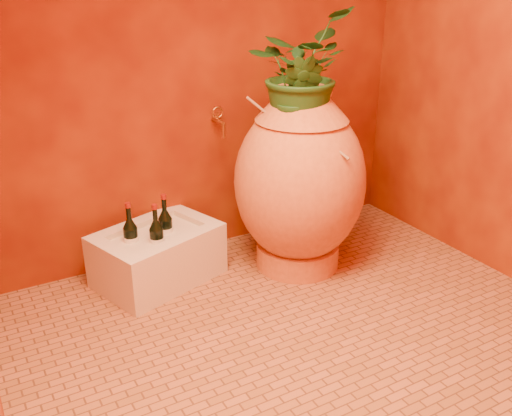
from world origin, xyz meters
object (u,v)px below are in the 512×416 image
wine_bottle_b (131,239)px  wine_bottle_c (166,230)px  wall_tap (219,120)px  stone_basin (158,256)px  wine_bottle_a (157,240)px  amphora (300,181)px

wine_bottle_b → wine_bottle_c: bearing=4.4°
wine_bottle_b → wall_tap: wall_tap is taller
wine_bottle_b → wall_tap: 0.79m
stone_basin → wine_bottle_a: 0.15m
amphora → wall_tap: size_ratio=6.32×
wine_bottle_b → wall_tap: bearing=15.7°
stone_basin → wine_bottle_c: (0.06, 0.02, 0.13)m
amphora → wine_bottle_c: (-0.67, 0.24, -0.23)m
wine_bottle_a → wall_tap: size_ratio=1.92×
wine_bottle_b → wall_tap: size_ratio=1.95×
wall_tap → wine_bottle_c: bearing=-159.2°
wine_bottle_a → wall_tap: 0.73m
amphora → wine_bottle_a: size_ratio=3.28×
wine_bottle_b → wine_bottle_a: bearing=-33.0°
wall_tap → wine_bottle_a: bearing=-153.6°
wine_bottle_b → stone_basin: bearing=-2.3°
amphora → stone_basin: 0.84m
wine_bottle_c → wall_tap: wall_tap is taller
stone_basin → wine_bottle_a: bearing=-106.8°
stone_basin → wine_bottle_a: wine_bottle_a is taller
stone_basin → wine_bottle_b: 0.18m
stone_basin → wall_tap: wall_tap is taller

